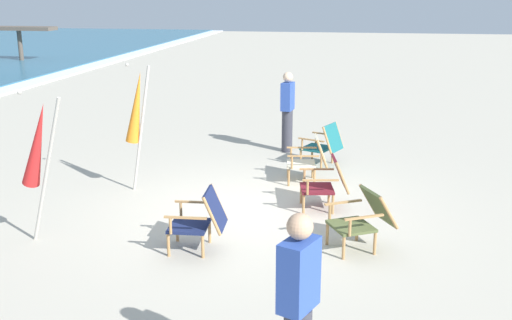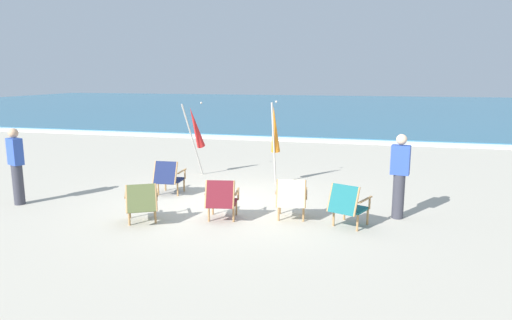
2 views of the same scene
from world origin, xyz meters
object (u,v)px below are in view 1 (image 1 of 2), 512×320
(beach_chair_front_right, at_px, (327,182))
(umbrella_furled_orange, at_px, (137,109))
(person_by_waterline, at_px, (298,311))
(beach_chair_back_right, at_px, (201,218))
(beach_chair_back_left, at_px, (324,143))
(umbrella_furled_red, at_px, (38,146))
(person_near_chairs, at_px, (287,111))
(beach_chair_front_left, at_px, (364,217))
(beach_chair_far_center, at_px, (310,158))

(beach_chair_front_right, distance_m, umbrella_furled_orange, 3.24)
(beach_chair_front_right, relative_size, person_by_waterline, 0.50)
(beach_chair_back_right, relative_size, beach_chair_back_left, 0.94)
(beach_chair_back_right, height_order, umbrella_furled_orange, umbrella_furled_orange)
(umbrella_furled_red, distance_m, umbrella_furled_orange, 2.31)
(umbrella_furled_red, bearing_deg, person_near_chairs, -26.33)
(beach_chair_front_right, relative_size, umbrella_furled_red, 0.40)
(beach_chair_back_left, distance_m, person_by_waterline, 6.86)
(beach_chair_front_left, height_order, beach_chair_far_center, beach_chair_far_center)
(person_near_chairs, bearing_deg, beach_chair_front_right, -162.89)
(person_near_chairs, bearing_deg, umbrella_furled_red, 153.67)
(beach_chair_far_center, distance_m, person_near_chairs, 2.10)
(person_by_waterline, bearing_deg, person_near_chairs, 7.37)
(umbrella_furled_orange, xyz_separation_m, person_near_chairs, (2.87, -2.09, -0.53))
(beach_chair_front_left, distance_m, umbrella_furled_orange, 4.12)
(beach_chair_back_right, bearing_deg, umbrella_furled_orange, 36.83)
(beach_chair_back_right, bearing_deg, beach_chair_front_left, -78.55)
(umbrella_furled_red, bearing_deg, beach_chair_far_center, -44.97)
(beach_chair_back_left, relative_size, person_near_chairs, 0.52)
(beach_chair_front_left, relative_size, person_by_waterline, 0.58)
(umbrella_furled_orange, bearing_deg, beach_chair_back_left, -55.89)
(beach_chair_far_center, relative_size, beach_chair_back_right, 1.01)
(beach_chair_far_center, bearing_deg, umbrella_furled_orange, 108.51)
(beach_chair_front_left, bearing_deg, person_by_waterline, 170.63)
(beach_chair_front_right, bearing_deg, person_by_waterline, -179.87)
(beach_chair_front_left, height_order, umbrella_furled_red, umbrella_furled_red)
(beach_chair_front_left, distance_m, beach_chair_far_center, 2.78)
(beach_chair_far_center, distance_m, beach_chair_back_right, 3.24)
(beach_chair_front_left, bearing_deg, person_near_chairs, 18.37)
(umbrella_furled_orange, distance_m, person_near_chairs, 3.59)
(beach_chair_front_left, relative_size, umbrella_furled_red, 0.47)
(beach_chair_back_right, relative_size, person_by_waterline, 0.50)
(beach_chair_back_left, xyz_separation_m, person_near_chairs, (0.91, 0.81, 0.41))
(beach_chair_front_right, distance_m, beach_chair_back_left, 2.33)
(umbrella_furled_orange, bearing_deg, person_near_chairs, -36.02)
(beach_chair_far_center, bearing_deg, beach_chair_front_left, -161.20)
(beach_chair_back_left, height_order, umbrella_furled_red, umbrella_furled_red)
(beach_chair_far_center, xyz_separation_m, person_near_chairs, (1.96, 0.63, 0.41))
(person_near_chairs, bearing_deg, beach_chair_back_left, -138.40)
(beach_chair_front_left, relative_size, beach_chair_back_right, 1.18)
(beach_chair_back_right, bearing_deg, beach_chair_back_left, -17.65)
(beach_chair_back_right, distance_m, beach_chair_front_right, 2.32)
(beach_chair_back_right, bearing_deg, person_by_waterline, -151.47)
(beach_chair_back_left, bearing_deg, umbrella_furled_orange, 124.11)
(beach_chair_front_right, distance_m, person_near_chairs, 3.40)
(beach_chair_front_right, distance_m, person_by_waterline, 4.55)
(beach_chair_back_right, height_order, beach_chair_front_right, same)
(beach_chair_far_center, height_order, umbrella_furled_red, umbrella_furled_red)
(beach_chair_back_left, xyz_separation_m, person_by_waterline, (-6.85, -0.20, 0.41))
(beach_chair_front_right, bearing_deg, beach_chair_back_right, 140.04)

